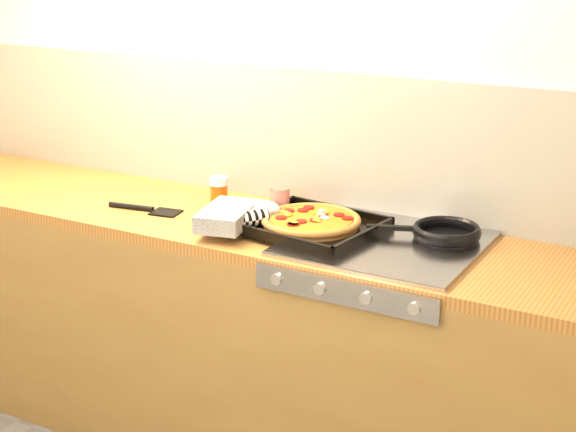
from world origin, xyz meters
The scene contains 9 objects.
room_shell centered at (0.00, 1.39, 1.15)m, with size 3.20×3.20×3.20m.
counter_run centered at (0.00, 1.10, 0.45)m, with size 3.20×0.62×0.90m.
stovetop centered at (0.45, 1.10, 0.91)m, with size 0.60×0.56×0.02m, color #9E9EA3.
pizza_on_tray centered at (0.12, 1.06, 0.95)m, with size 0.59×0.48×0.07m.
frying_pan centered at (0.61, 1.22, 0.94)m, with size 0.39×0.29×0.04m.
tomato_can centered at (-0.01, 1.21, 0.95)m, with size 0.08×0.08×0.10m.
juice_glass centered at (-0.25, 1.19, 0.96)m, with size 0.08×0.08×0.11m.
wooden_spoon centered at (0.12, 1.28, 0.91)m, with size 0.30×0.04×0.02m.
black_spatula centered at (-0.45, 1.01, 0.91)m, with size 0.29×0.10×0.02m.
Camera 1 is at (1.48, -1.39, 1.88)m, focal length 55.00 mm.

